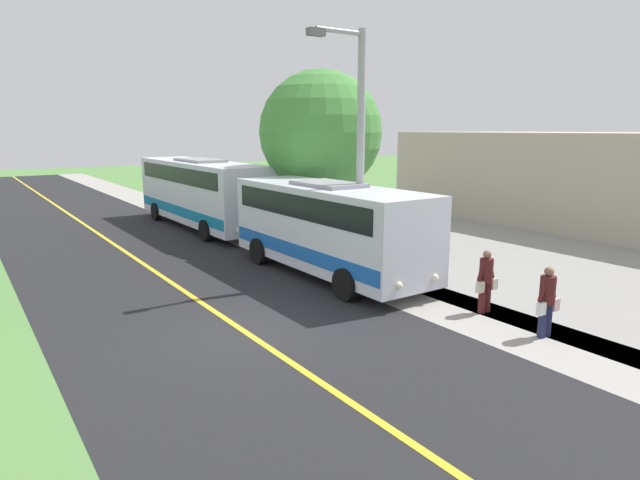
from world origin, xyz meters
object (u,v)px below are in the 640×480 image
object	(u,v)px
pedestrian_with_bags	(547,300)
tree_curbside	(321,132)
transit_bus_rear	(201,190)
street_light_pole	(357,145)
shuttle_bus_front	(328,224)
pedestrian_waiting	(486,280)

from	to	relation	value
pedestrian_with_bags	tree_curbside	bearing A→B (deg)	-99.66
transit_bus_rear	tree_curbside	world-z (taller)	tree_curbside
street_light_pole	pedestrian_with_bags	bearing A→B (deg)	95.01
shuttle_bus_front	pedestrian_waiting	bearing A→B (deg)	102.36
street_light_pole	pedestrian_waiting	bearing A→B (deg)	99.97
pedestrian_with_bags	shuttle_bus_front	bearing A→B (deg)	-82.52
street_light_pole	transit_bus_rear	bearing A→B (deg)	-88.05
shuttle_bus_front	pedestrian_waiting	world-z (taller)	shuttle_bus_front
shuttle_bus_front	street_light_pole	bearing A→B (deg)	112.83
pedestrian_waiting	street_light_pole	world-z (taller)	street_light_pole
shuttle_bus_front	pedestrian_waiting	size ratio (longest dim) A/B	4.99
shuttle_bus_front	transit_bus_rear	xyz separation A→B (m)	(-0.01, -10.28, 0.13)
pedestrian_with_bags	tree_curbside	xyz separation A→B (m)	(-1.99, -11.72, 3.57)
pedestrian_with_bags	transit_bus_rear	bearing A→B (deg)	-86.96
shuttle_bus_front	tree_curbside	xyz separation A→B (m)	(-2.92, -4.65, 2.80)
pedestrian_waiting	street_light_pole	size ratio (longest dim) A/B	0.22
pedestrian_with_bags	pedestrian_waiting	world-z (taller)	pedestrian_waiting
transit_bus_rear	street_light_pole	size ratio (longest dim) A/B	1.41
transit_bus_rear	tree_curbside	size ratio (longest dim) A/B	1.50
shuttle_bus_front	tree_curbside	world-z (taller)	tree_curbside
tree_curbside	shuttle_bus_front	bearing A→B (deg)	57.87
pedestrian_with_bags	street_light_pole	world-z (taller)	street_light_pole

